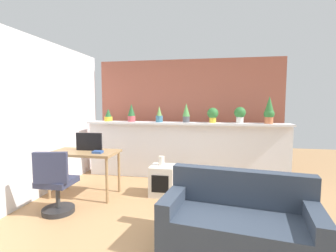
{
  "coord_description": "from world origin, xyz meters",
  "views": [
    {
      "loc": [
        0.58,
        -2.99,
        1.56
      ],
      "look_at": [
        -0.23,
        1.39,
        1.14
      ],
      "focal_mm": 26.65,
      "sensor_mm": 36.0,
      "label": 1
    }
  ],
  "objects": [
    {
      "name": "side_wall_left",
      "position": [
        -2.28,
        0.4,
        1.3
      ],
      "size": [
        0.12,
        4.4,
        2.6
      ],
      "primitive_type": "cube",
      "color": "silver",
      "rests_on": "ground"
    },
    {
      "name": "potted_plant_3",
      "position": [
        0.03,
        1.97,
        1.36
      ],
      "size": [
        0.15,
        0.15,
        0.38
      ],
      "color": "#4C4C51",
      "rests_on": "plant_shelf"
    },
    {
      "name": "side_cube_shelf",
      "position": [
        -0.26,
        1.02,
        0.25
      ],
      "size": [
        0.4,
        0.41,
        0.5
      ],
      "color": "silver",
      "rests_on": "ground"
    },
    {
      "name": "brick_wall_behind",
      "position": [
        0.0,
        2.6,
        1.25
      ],
      "size": [
        4.06,
        0.1,
        2.5
      ],
      "primitive_type": "cube",
      "color": "#9E5442",
      "rests_on": "ground"
    },
    {
      "name": "desk",
      "position": [
        -1.53,
        0.77,
        0.67
      ],
      "size": [
        1.1,
        0.6,
        0.75
      ],
      "color": "#99754C",
      "rests_on": "ground"
    },
    {
      "name": "potted_plant_0",
      "position": [
        -1.63,
        1.99,
        1.28
      ],
      "size": [
        0.17,
        0.17,
        0.27
      ],
      "color": "gold",
      "rests_on": "plant_shelf"
    },
    {
      "name": "plant_shelf",
      "position": [
        0.0,
        1.96,
        1.14
      ],
      "size": [
        4.06,
        0.34,
        0.04
      ],
      "primitive_type": "cube",
      "color": "silver",
      "rests_on": "divider_wall"
    },
    {
      "name": "office_chair",
      "position": [
        -1.56,
        0.03,
        0.39
      ],
      "size": [
        0.48,
        0.48,
        0.91
      ],
      "color": "#262628",
      "rests_on": "ground"
    },
    {
      "name": "ground_plane",
      "position": [
        0.0,
        0.0,
        0.0
      ],
      "size": [
        12.0,
        12.0,
        0.0
      ],
      "primitive_type": "plane",
      "color": "tan"
    },
    {
      "name": "divider_wall",
      "position": [
        0.0,
        2.0,
        0.56
      ],
      "size": [
        4.06,
        0.16,
        1.12
      ],
      "primitive_type": "cube",
      "color": "silver",
      "rests_on": "ground"
    },
    {
      "name": "potted_plant_2",
      "position": [
        -0.51,
        1.94,
        1.29
      ],
      "size": [
        0.14,
        0.14,
        0.33
      ],
      "color": "#386B84",
      "rests_on": "plant_shelf"
    },
    {
      "name": "potted_plant_1",
      "position": [
        -1.11,
        1.98,
        1.34
      ],
      "size": [
        0.16,
        0.16,
        0.37
      ],
      "color": "#B7474C",
      "rests_on": "plant_shelf"
    },
    {
      "name": "tv_monitor",
      "position": [
        -1.48,
        0.85,
        0.9
      ],
      "size": [
        0.46,
        0.04,
        0.3
      ],
      "primitive_type": "cube",
      "color": "black",
      "rests_on": "desk"
    },
    {
      "name": "book_on_desk",
      "position": [
        -1.24,
        0.67,
        0.77
      ],
      "size": [
        0.15,
        0.12,
        0.04
      ],
      "primitive_type": "cube",
      "color": "#2D4C8C",
      "rests_on": "desk"
    },
    {
      "name": "potted_plant_4",
      "position": [
        0.56,
        1.99,
        1.33
      ],
      "size": [
        0.22,
        0.22,
        0.3
      ],
      "color": "gold",
      "rests_on": "plant_shelf"
    },
    {
      "name": "vase_on_shelf",
      "position": [
        -0.28,
        1.06,
        0.58
      ],
      "size": [
        0.1,
        0.1,
        0.15
      ],
      "primitive_type": "cylinder",
      "color": "silver",
      "rests_on": "side_cube_shelf"
    },
    {
      "name": "potted_plant_6",
      "position": [
        1.6,
        1.96,
        1.4
      ],
      "size": [
        0.2,
        0.2,
        0.52
      ],
      "color": "#C66B42",
      "rests_on": "plant_shelf"
    },
    {
      "name": "potted_plant_5",
      "position": [
        1.07,
        1.97,
        1.34
      ],
      "size": [
        0.22,
        0.22,
        0.31
      ],
      "color": "silver",
      "rests_on": "plant_shelf"
    },
    {
      "name": "couch",
      "position": [
        0.85,
        -0.38,
        0.28
      ],
      "size": [
        1.66,
        0.98,
        0.8
      ],
      "color": "#333D4C",
      "rests_on": "ground"
    }
  ]
}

